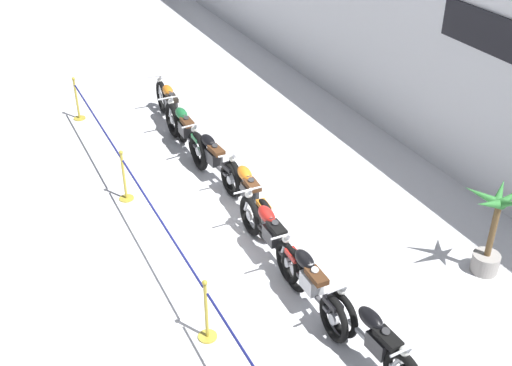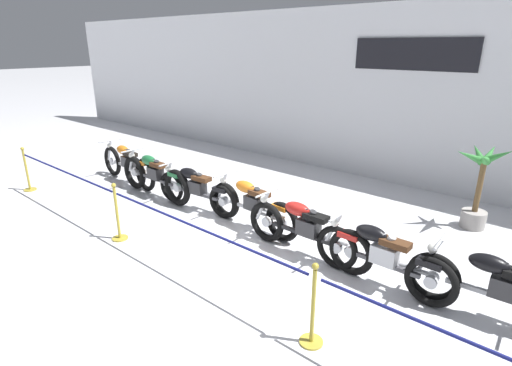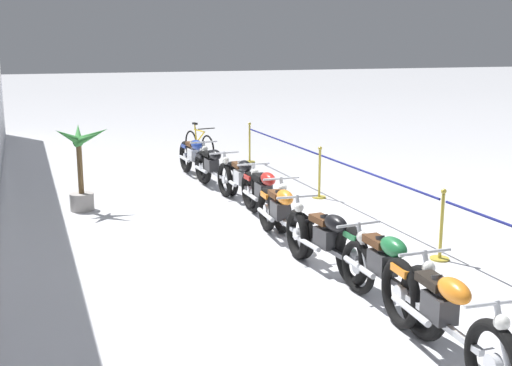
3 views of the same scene
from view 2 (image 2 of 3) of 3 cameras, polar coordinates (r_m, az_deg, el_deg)
ground_plane at (r=6.74m, az=-0.77°, el=-9.96°), size 120.00×120.00×0.00m
back_wall at (r=10.37m, az=18.59°, el=11.68°), size 28.00×0.29×4.20m
motorcycle_orange_0 at (r=10.39m, az=-17.88°, el=2.64°), size 2.44×0.62×0.97m
motorcycle_green_1 at (r=9.26m, az=-14.31°, el=0.96°), size 2.42×0.62×0.98m
motorcycle_black_2 at (r=8.36m, az=-8.66°, el=-0.75°), size 2.16×0.62×0.92m
motorcycle_orange_3 at (r=7.41m, az=-0.57°, el=-3.16°), size 2.19×0.62×0.94m
motorcycle_red_4 at (r=6.51m, az=7.06°, el=-6.62°), size 2.36×0.62×0.94m
motorcycle_black_5 at (r=5.97m, az=17.35°, el=-9.91°), size 2.11×0.62×0.93m
motorcycle_black_6 at (r=5.84m, az=31.49°, el=-12.84°), size 2.24×0.62×0.93m
potted_palm_left_of_row at (r=8.37m, az=29.19°, el=-0.57°), size 0.93×1.00×1.64m
stanchion_far_left at (r=6.72m, az=-16.32°, el=-3.75°), size 12.21×0.28×1.05m
stanchion_mid_left at (r=7.45m, az=-19.12°, el=-5.09°), size 0.28×0.28×1.05m
stanchion_mid_right at (r=4.82m, az=8.08°, el=-18.42°), size 0.28×0.28×1.05m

